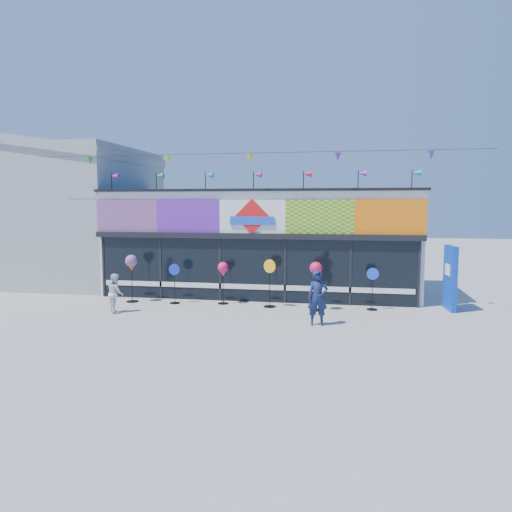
% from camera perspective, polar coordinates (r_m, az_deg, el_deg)
% --- Properties ---
extents(ground, '(80.00, 80.00, 0.00)m').
position_cam_1_polar(ground, '(15.01, -2.88, -7.72)').
color(ground, gray).
rests_on(ground, ground).
extents(kite_shop, '(16.00, 5.70, 5.31)m').
position_cam_1_polar(kite_shop, '(20.46, 0.90, 1.77)').
color(kite_shop, white).
rests_on(kite_shop, ground).
extents(neighbour_building, '(8.18, 7.20, 6.87)m').
position_cam_1_polar(neighbour_building, '(25.05, -21.94, 4.76)').
color(neighbour_building, '#989B9D').
rests_on(neighbour_building, ground).
extents(blue_sign, '(0.27, 1.10, 2.17)m').
position_cam_1_polar(blue_sign, '(17.91, 21.31, -2.33)').
color(blue_sign, '#0C3BB6').
rests_on(blue_sign, ground).
extents(spinner_0, '(0.44, 0.44, 1.72)m').
position_cam_1_polar(spinner_0, '(18.54, -14.05, -0.92)').
color(spinner_0, black).
rests_on(spinner_0, ground).
extents(spinner_1, '(0.40, 0.36, 1.43)m').
position_cam_1_polar(spinner_1, '(18.04, -9.29, -3.02)').
color(spinner_1, black).
rests_on(spinner_1, ground).
extents(spinner_2, '(0.38, 0.38, 1.50)m').
position_cam_1_polar(spinner_2, '(17.70, -3.79, -1.66)').
color(spinner_2, black).
rests_on(spinner_2, ground).
extents(spinner_3, '(0.44, 0.42, 1.65)m').
position_cam_1_polar(spinner_3, '(17.17, 1.57, -2.99)').
color(spinner_3, black).
rests_on(spinner_3, ground).
extents(spinner_4, '(0.41, 0.41, 1.64)m').
position_cam_1_polar(spinner_4, '(16.67, 6.85, -1.79)').
color(spinner_4, black).
rests_on(spinner_4, ground).
extents(spinner_5, '(0.40, 0.36, 1.42)m').
position_cam_1_polar(spinner_5, '(17.17, 13.17, -3.56)').
color(spinner_5, black).
rests_on(spinner_5, ground).
extents(adult_man, '(0.64, 0.47, 1.62)m').
position_cam_1_polar(adult_man, '(14.74, 7.07, -4.78)').
color(adult_man, '#161F46').
rests_on(adult_man, ground).
extents(child, '(0.66, 0.71, 1.28)m').
position_cam_1_polar(child, '(17.04, -15.77, -4.08)').
color(child, silver).
rests_on(child, ground).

